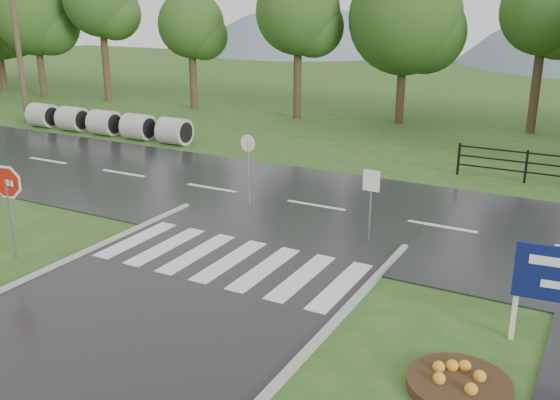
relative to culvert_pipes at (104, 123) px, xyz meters
The scene contains 11 objects.
ground 20.29m from the culvert_pipes, 47.71° to the right, with size 120.00×120.00×0.00m, color #2D541C.
main_road 14.54m from the culvert_pipes, 20.12° to the right, with size 90.00×8.00×0.04m, color black.
crosswalk 16.93m from the culvert_pipes, 36.24° to the right, with size 6.50×2.80×0.02m.
hills 55.26m from the culvert_pipes, 71.08° to the left, with size 102.00×48.00×48.00m.
treeline 17.20m from the culvert_pipes, 31.57° to the left, with size 83.20×5.20×10.00m.
culvert_pipes is the anchor object (origin of this frame).
stop_sign 15.14m from the culvert_pipes, 54.73° to the right, with size 1.13×0.24×2.58m.
flower_bed 23.58m from the culvert_pipes, 32.33° to the right, with size 1.75×1.75×0.35m.
reg_sign_small 17.80m from the culvert_pipes, 23.93° to the right, with size 0.46×0.06×2.07m.
reg_sign_round 13.15m from the culvert_pipes, 26.77° to the right, with size 0.53×0.09×2.30m.
utility_pole_west 7.04m from the culvert_pipes, behind, with size 1.42×0.57×8.29m.
Camera 1 is at (7.94, -6.95, 6.27)m, focal length 40.00 mm.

